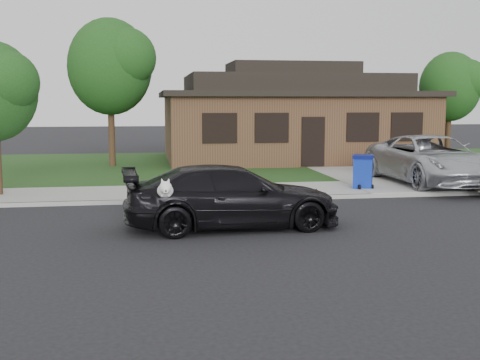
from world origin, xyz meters
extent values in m
plane|color=black|center=(0.00, 0.00, 0.00)|extent=(120.00, 120.00, 0.00)
cube|color=gray|center=(0.00, 5.00, 0.06)|extent=(60.00, 3.00, 0.12)
cube|color=gray|center=(0.00, 3.50, 0.06)|extent=(60.00, 0.12, 0.12)
cube|color=#193814|center=(0.00, 13.00, 0.07)|extent=(60.00, 13.00, 0.13)
cube|color=gray|center=(6.00, 10.00, 0.07)|extent=(4.50, 13.00, 0.14)
imported|color=black|center=(-1.08, -0.17, 0.73)|extent=(5.12, 2.33, 1.45)
ellipsoid|color=white|center=(-2.64, -1.07, 1.03)|extent=(0.34, 0.40, 0.30)
sphere|color=white|center=(-2.64, -1.30, 1.13)|extent=(0.26, 0.26, 0.26)
cube|color=white|center=(-2.64, -1.43, 1.09)|extent=(0.09, 0.12, 0.08)
sphere|color=black|center=(-2.64, -1.49, 1.09)|extent=(0.04, 0.04, 0.04)
cone|color=white|center=(-2.71, -1.25, 1.27)|extent=(0.11, 0.11, 0.14)
cone|color=white|center=(-2.58, -1.25, 1.27)|extent=(0.11, 0.11, 0.14)
imported|color=#B3B5BB|center=(6.59, 5.41, 0.96)|extent=(2.85, 5.94, 1.63)
cube|color=#0D2796|center=(3.93, 4.77, 0.61)|extent=(0.78, 0.78, 0.97)
cube|color=#070E54|center=(3.93, 4.77, 1.15)|extent=(0.86, 0.86, 0.11)
cylinder|color=black|center=(3.71, 4.47, 0.20)|extent=(0.11, 0.16, 0.15)
cylinder|color=black|center=(4.15, 4.47, 0.20)|extent=(0.11, 0.16, 0.15)
cube|color=#422B1C|center=(4.00, 15.00, 1.63)|extent=(12.00, 8.00, 3.00)
cube|color=black|center=(4.00, 15.00, 3.25)|extent=(12.60, 8.60, 0.25)
cube|color=black|center=(4.00, 15.00, 3.78)|extent=(10.00, 6.50, 0.80)
cube|color=black|center=(4.00, 15.00, 4.48)|extent=(6.00, 3.50, 0.60)
cube|color=black|center=(4.00, 10.97, 1.23)|extent=(1.00, 0.06, 2.10)
cube|color=black|center=(0.00, 10.97, 1.83)|extent=(1.30, 0.05, 1.10)
cube|color=black|center=(2.20, 10.97, 1.83)|extent=(1.30, 0.05, 1.10)
cube|color=black|center=(6.20, 10.97, 1.83)|extent=(1.30, 0.05, 1.10)
cube|color=black|center=(8.20, 10.97, 1.83)|extent=(1.30, 0.05, 1.10)
cylinder|color=#332114|center=(-4.50, 13.00, 1.37)|extent=(0.28, 0.28, 2.48)
ellipsoid|color=#143811|center=(-4.50, 13.00, 4.41)|extent=(3.60, 3.60, 4.14)
sphere|color=#26591E|center=(-3.78, 12.46, 4.77)|extent=(2.52, 2.52, 2.52)
cylinder|color=#332114|center=(12.00, 14.50, 1.14)|extent=(0.28, 0.28, 2.03)
ellipsoid|color=#143811|center=(12.00, 14.50, 3.65)|extent=(3.00, 3.00, 3.45)
sphere|color=#26591E|center=(12.60, 14.05, 3.95)|extent=(2.10, 2.10, 2.10)
sphere|color=#26591E|center=(-6.98, 4.81, 3.48)|extent=(1.82, 1.82, 1.82)
camera|label=1|loc=(-3.03, -13.78, 2.91)|focal=45.00mm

